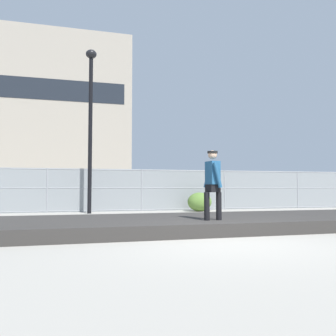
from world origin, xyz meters
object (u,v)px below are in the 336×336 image
object	(u,v)px
parked_car_near	(67,192)
skateboard	(213,230)
shrub_left	(200,202)
street_lamp	(91,111)
skater	(213,184)

from	to	relation	value
parked_car_near	skateboard	bearing A→B (deg)	-71.08
parked_car_near	shrub_left	xyz separation A→B (m)	(5.67, -3.40, -0.43)
skateboard	street_lamp	xyz separation A→B (m)	(-2.54, 6.79, 4.12)
shrub_left	skater	bearing A→B (deg)	-107.64
skater	skateboard	bearing A→B (deg)	-97.13
skater	parked_car_near	xyz separation A→B (m)	(-3.50, 10.21, -0.29)
parked_car_near	shrub_left	size ratio (longest dim) A/B	4.25
skateboard	parked_car_near	world-z (taller)	parked_car_near
parked_car_near	street_lamp	bearing A→B (deg)	-74.29
street_lamp	parked_car_near	bearing A→B (deg)	105.71
skater	parked_car_near	size ratio (longest dim) A/B	0.41
skateboard	shrub_left	distance (m)	7.16
skateboard	street_lamp	bearing A→B (deg)	110.50
skater	shrub_left	size ratio (longest dim) A/B	1.73
street_lamp	shrub_left	size ratio (longest dim) A/B	6.28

